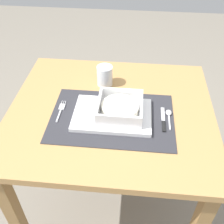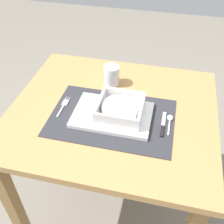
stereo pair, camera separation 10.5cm
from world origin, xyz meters
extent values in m
plane|color=gray|center=(0.00, 0.00, 0.00)|extent=(6.00, 6.00, 0.00)
cube|color=#B2844C|center=(0.00, 0.00, 0.72)|extent=(0.83, 0.74, 0.03)
cube|color=olive|center=(-0.37, -0.32, 0.35)|extent=(0.05, 0.05, 0.70)
cube|color=olive|center=(-0.37, 0.32, 0.35)|extent=(0.05, 0.05, 0.70)
cube|color=olive|center=(0.37, 0.32, 0.35)|extent=(0.05, 0.05, 0.70)
cube|color=#2D2D33|center=(0.01, -0.05, 0.74)|extent=(0.48, 0.33, 0.00)
cube|color=white|center=(0.01, -0.05, 0.75)|extent=(0.30, 0.21, 0.02)
cube|color=white|center=(0.04, -0.04, 0.76)|extent=(0.17, 0.17, 0.01)
cube|color=white|center=(-0.04, -0.04, 0.79)|extent=(0.01, 0.17, 0.05)
cube|color=white|center=(0.12, -0.04, 0.79)|extent=(0.01, 0.17, 0.05)
cube|color=white|center=(0.04, -0.12, 0.79)|extent=(0.15, 0.01, 0.05)
cube|color=white|center=(0.04, 0.04, 0.79)|extent=(0.15, 0.01, 0.05)
cylinder|color=silver|center=(0.04, -0.04, 0.78)|extent=(0.14, 0.14, 0.03)
cube|color=silver|center=(-0.20, -0.07, 0.74)|extent=(0.01, 0.07, 0.00)
cube|color=silver|center=(-0.20, -0.01, 0.74)|extent=(0.02, 0.04, 0.00)
cylinder|color=silver|center=(-0.21, 0.02, 0.74)|extent=(0.00, 0.02, 0.00)
cylinder|color=silver|center=(-0.20, 0.02, 0.74)|extent=(0.00, 0.02, 0.00)
cylinder|color=silver|center=(-0.19, 0.02, 0.74)|extent=(0.00, 0.02, 0.00)
cube|color=silver|center=(0.23, -0.06, 0.74)|extent=(0.01, 0.08, 0.00)
ellipsoid|color=silver|center=(0.23, -0.01, 0.74)|extent=(0.02, 0.03, 0.01)
cube|color=black|center=(0.21, -0.09, 0.74)|extent=(0.01, 0.06, 0.01)
cube|color=silver|center=(0.21, -0.02, 0.74)|extent=(0.01, 0.08, 0.00)
cylinder|color=white|center=(-0.05, 0.17, 0.78)|extent=(0.07, 0.07, 0.09)
cylinder|color=#338C3F|center=(-0.05, 0.17, 0.77)|extent=(0.06, 0.06, 0.06)
camera|label=1|loc=(0.09, -0.83, 1.46)|focal=43.51mm
camera|label=2|loc=(0.19, -0.82, 1.46)|focal=43.51mm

